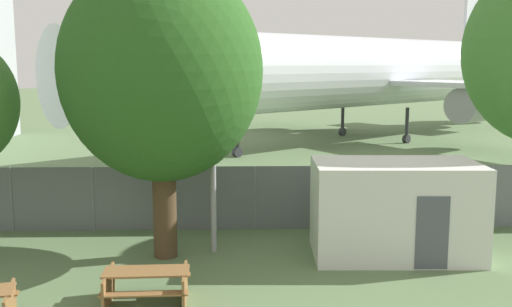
{
  "coord_description": "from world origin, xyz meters",
  "views": [
    {
      "loc": [
        -0.48,
        -7.64,
        5.27
      ],
      "look_at": [
        0.14,
        13.94,
        2.0
      ],
      "focal_mm": 42.0,
      "sensor_mm": 36.0,
      "label": 1
    }
  ],
  "objects_px": {
    "picnic_bench_open_grass": "(147,283)",
    "tree_left_of_cabin": "(162,71)",
    "airplane": "(364,73)",
    "portable_cabin": "(395,209)"
  },
  "relations": [
    {
      "from": "picnic_bench_open_grass",
      "to": "tree_left_of_cabin",
      "type": "distance_m",
      "value": 5.63
    },
    {
      "from": "airplane",
      "to": "picnic_bench_open_grass",
      "type": "distance_m",
      "value": 30.06
    },
    {
      "from": "airplane",
      "to": "picnic_bench_open_grass",
      "type": "height_order",
      "value": "airplane"
    },
    {
      "from": "portable_cabin",
      "to": "picnic_bench_open_grass",
      "type": "xyz_separation_m",
      "value": [
        -6.32,
        -3.2,
        -0.82
      ]
    },
    {
      "from": "tree_left_of_cabin",
      "to": "airplane",
      "type": "bearing_deg",
      "value": 66.93
    },
    {
      "from": "picnic_bench_open_grass",
      "to": "tree_left_of_cabin",
      "type": "bearing_deg",
      "value": 89.67
    },
    {
      "from": "airplane",
      "to": "tree_left_of_cabin",
      "type": "height_order",
      "value": "airplane"
    },
    {
      "from": "portable_cabin",
      "to": "picnic_bench_open_grass",
      "type": "bearing_deg",
      "value": -151.34
    },
    {
      "from": "portable_cabin",
      "to": "tree_left_of_cabin",
      "type": "xyz_separation_m",
      "value": [
        -6.31,
        0.08,
        3.75
      ]
    },
    {
      "from": "airplane",
      "to": "picnic_bench_open_grass",
      "type": "bearing_deg",
      "value": 29.75
    }
  ]
}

